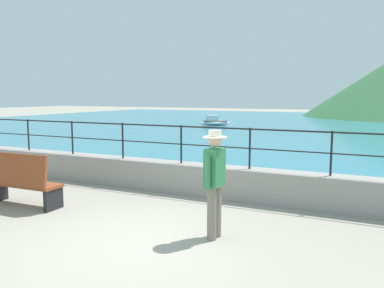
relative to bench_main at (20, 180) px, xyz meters
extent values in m
plane|color=gray|center=(3.27, -0.67, -0.56)|extent=(120.00, 120.00, 0.00)
cube|color=gray|center=(3.27, 2.53, -0.21)|extent=(20.00, 0.56, 0.70)
cylinder|color=black|center=(-2.58, 2.53, 0.59)|extent=(0.04, 0.04, 0.90)
cylinder|color=black|center=(-0.91, 2.53, 0.59)|extent=(0.04, 0.04, 0.90)
cylinder|color=black|center=(0.76, 2.53, 0.59)|extent=(0.04, 0.04, 0.90)
cylinder|color=black|center=(2.43, 2.53, 0.59)|extent=(0.04, 0.04, 0.90)
cylinder|color=black|center=(4.11, 2.53, 0.59)|extent=(0.04, 0.04, 0.90)
cylinder|color=black|center=(5.78, 2.53, 0.59)|extent=(0.04, 0.04, 0.90)
cylinder|color=black|center=(3.27, 2.53, 1.01)|extent=(18.40, 0.04, 0.04)
cylinder|color=black|center=(3.27, 2.53, 0.59)|extent=(18.40, 0.03, 0.03)
cube|color=teal|center=(3.27, 25.17, -0.53)|extent=(64.00, 44.32, 0.06)
cube|color=brown|center=(0.00, 0.10, -0.10)|extent=(1.71, 0.57, 0.06)
cube|color=brown|center=(0.00, -0.12, 0.25)|extent=(1.70, 0.20, 0.64)
cube|color=black|center=(0.79, 0.12, -0.34)|extent=(0.09, 0.47, 0.43)
cylinder|color=slate|center=(4.29, 0.19, -0.13)|extent=(0.15, 0.15, 0.86)
cylinder|color=slate|center=(4.28, 0.01, -0.13)|extent=(0.15, 0.15, 0.86)
cube|color=#337F4C|center=(4.29, 0.10, 0.60)|extent=(0.25, 0.38, 0.60)
cylinder|color=#337F4C|center=(4.30, 0.34, 0.56)|extent=(0.09, 0.09, 0.52)
cylinder|color=#337F4C|center=(4.27, -0.14, 0.56)|extent=(0.09, 0.09, 0.52)
sphere|color=beige|center=(4.29, 0.10, 1.03)|extent=(0.22, 0.22, 0.22)
cylinder|color=beige|center=(4.29, 0.10, 1.08)|extent=(0.38, 0.38, 0.02)
cylinder|color=beige|center=(4.29, 0.10, 1.14)|extent=(0.20, 0.20, 0.10)
ellipsoid|color=white|center=(-4.48, 21.55, -0.32)|extent=(2.36, 2.13, 0.36)
cube|color=gray|center=(-4.48, 21.55, -0.17)|extent=(1.92, 1.74, 0.06)
cube|color=silver|center=(-4.68, 21.39, 0.06)|extent=(1.02, 0.99, 0.40)
camera|label=1|loc=(6.57, -5.46, 1.73)|focal=36.07mm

